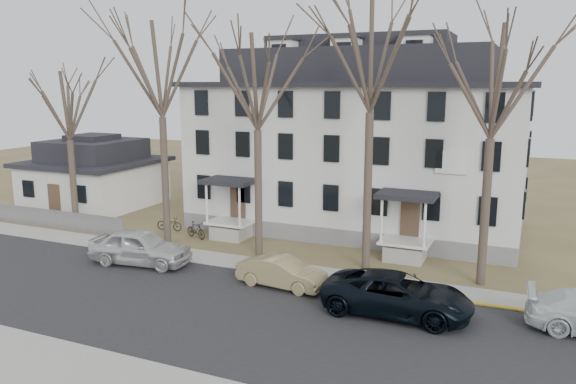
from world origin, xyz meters
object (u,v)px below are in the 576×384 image
at_px(tree_far_left, 160,62).
at_px(tree_mid_left, 257,75).
at_px(boarding_house, 358,144).
at_px(tree_mid_right, 495,73).
at_px(car_tan, 282,273).
at_px(tree_bungalow, 67,101).
at_px(bicycle_right, 196,231).
at_px(tree_center, 372,41).
at_px(bicycle_left, 169,224).
at_px(car_navy, 397,295).
at_px(small_house, 95,176).
at_px(car_silver, 140,248).

bearing_deg(tree_far_left, tree_mid_left, 0.00).
height_order(boarding_house, tree_mid_right, tree_mid_right).
height_order(boarding_house, car_tan, boarding_house).
bearing_deg(tree_mid_right, car_tan, -153.61).
distance_m(tree_bungalow, bicycle_right, 11.24).
height_order(tree_center, bicycle_left, tree_center).
xyz_separation_m(tree_mid_left, car_tan, (3.24, -4.10, -8.91)).
distance_m(tree_far_left, bicycle_left, 10.19).
height_order(tree_center, bicycle_right, tree_center).
relative_size(car_tan, bicycle_left, 2.41).
bearing_deg(car_navy, small_house, 66.20).
bearing_deg(bicycle_right, tree_mid_right, -74.81).
xyz_separation_m(small_house, car_navy, (25.74, -11.26, -1.42)).
height_order(tree_mid_right, bicycle_left, tree_mid_right).
bearing_deg(car_tan, small_house, 68.01).
xyz_separation_m(boarding_house, tree_mid_right, (8.50, -8.15, 4.22)).
distance_m(car_tan, bicycle_right, 9.67).
bearing_deg(boarding_house, car_silver, -122.46).
xyz_separation_m(tree_mid_left, bicycle_right, (-4.83, 1.23, -9.10)).
bearing_deg(tree_bungalow, car_tan, -14.17).
relative_size(boarding_house, car_navy, 3.50).
xyz_separation_m(tree_center, car_tan, (-2.76, -4.10, -10.40)).
distance_m(small_house, tree_mid_left, 19.53).
distance_m(tree_mid_right, car_silver, 18.87).
relative_size(tree_far_left, car_navy, 2.31).
bearing_deg(bicycle_right, car_silver, -159.67).
height_order(small_house, car_silver, small_house).
relative_size(tree_far_left, tree_center, 0.93).
bearing_deg(car_silver, tree_bungalow, 56.94).
distance_m(tree_mid_right, bicycle_left, 21.06).
distance_m(tree_center, car_navy, 11.76).
relative_size(small_house, bicycle_right, 5.22).
relative_size(tree_center, tree_mid_right, 1.15).
distance_m(tree_far_left, tree_bungalow, 7.34).
xyz_separation_m(tree_mid_left, car_navy, (8.74, -5.06, -8.78)).
bearing_deg(car_silver, tree_mid_left, -56.64).
height_order(car_navy, bicycle_right, car_navy).
bearing_deg(tree_mid_right, tree_far_left, 180.00).
distance_m(tree_mid_left, car_silver, 10.71).
bearing_deg(tree_center, tree_bungalow, 180.00).
xyz_separation_m(small_house, tree_far_left, (11.00, -6.20, 8.09)).
relative_size(small_house, bicycle_left, 5.02).
height_order(boarding_house, bicycle_left, boarding_house).
distance_m(car_tan, car_navy, 5.58).
relative_size(small_house, tree_bungalow, 0.81).
height_order(tree_mid_right, car_navy, tree_mid_right).
xyz_separation_m(tree_far_left, car_navy, (14.74, -5.06, -9.52)).
distance_m(car_silver, bicycle_left, 6.66).
bearing_deg(car_tan, bicycle_left, 64.70).
height_order(tree_mid_left, tree_bungalow, tree_mid_left).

